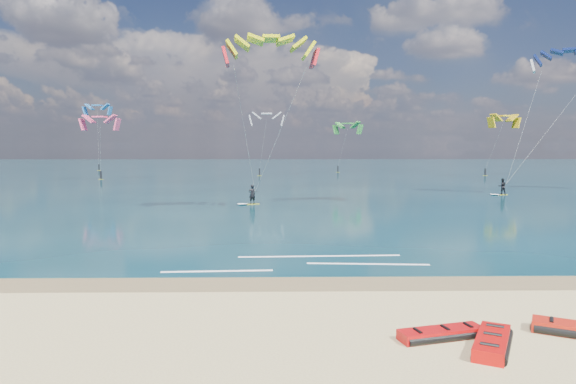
% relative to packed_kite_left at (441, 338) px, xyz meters
% --- Properties ---
extents(ground, '(320.00, 320.00, 0.00)m').
position_rel_packed_kite_left_xyz_m(ground, '(-4.11, 43.15, 0.00)').
color(ground, tan).
rests_on(ground, ground).
extents(wet_sand_strip, '(320.00, 2.40, 0.01)m').
position_rel_packed_kite_left_xyz_m(wet_sand_strip, '(-4.11, 6.15, 0.00)').
color(wet_sand_strip, brown).
rests_on(wet_sand_strip, ground).
extents(sea, '(320.00, 200.00, 0.04)m').
position_rel_packed_kite_left_xyz_m(sea, '(-4.11, 107.15, 0.02)').
color(sea, '#092B33').
rests_on(sea, ground).
extents(packed_kite_left, '(2.95, 1.68, 0.36)m').
position_rel_packed_kite_left_xyz_m(packed_kite_left, '(0.00, 0.00, 0.00)').
color(packed_kite_left, '#BC0A0B').
rests_on(packed_kite_left, ground).
extents(packed_kite_right, '(2.31, 2.94, 0.43)m').
position_rel_packed_kite_left_xyz_m(packed_kite_right, '(1.18, -0.80, 0.00)').
color(packed_kite_right, red).
rests_on(packed_kite_right, ground).
extents(kitesurfer_main, '(8.68, 9.66, 15.80)m').
position_rel_packed_kite_left_xyz_m(kitesurfer_main, '(-6.38, 30.82, 8.16)').
color(kitesurfer_main, yellow).
rests_on(kitesurfer_main, sea).
extents(kitesurfer_far, '(11.92, 6.19, 17.48)m').
position_rel_packed_kite_left_xyz_m(kitesurfer_far, '(23.96, 42.45, 9.24)').
color(kitesurfer_far, yellow).
rests_on(kitesurfer_far, sea).
extents(shoreline_foam, '(12.50, 3.63, 0.01)m').
position_rel_packed_kite_left_xyz_m(shoreline_foam, '(-3.33, 9.89, 0.04)').
color(shoreline_foam, white).
rests_on(shoreline_foam, ground).
extents(distant_kites, '(87.60, 34.87, 14.75)m').
position_rel_packed_kite_left_xyz_m(distant_kites, '(-10.29, 85.17, 5.93)').
color(distant_kites, gold).
rests_on(distant_kites, ground).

